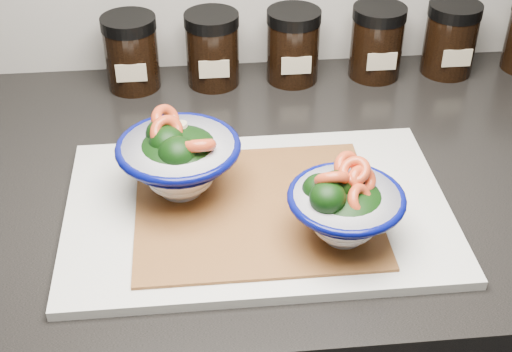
{
  "coord_description": "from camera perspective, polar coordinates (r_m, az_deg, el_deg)",
  "views": [
    {
      "loc": [
        -0.15,
        0.71,
        1.44
      ],
      "look_at": [
        -0.08,
        1.35,
        0.96
      ],
      "focal_mm": 50.0,
      "sensor_mm": 36.0,
      "label": 1
    }
  ],
  "objects": [
    {
      "name": "cutting_board",
      "position": [
        0.84,
        0.13,
        -2.7
      ],
      "size": [
        0.45,
        0.3,
        0.01
      ],
      "primitive_type": "cube",
      "color": "silver",
      "rests_on": "countertop"
    },
    {
      "name": "spice_jar_b",
      "position": [
        1.09,
        -3.5,
        10.11
      ],
      "size": [
        0.08,
        0.08,
        0.11
      ],
      "color": "black",
      "rests_on": "countertop"
    },
    {
      "name": "spice_jar_e",
      "position": [
        1.16,
        15.29,
        10.56
      ],
      "size": [
        0.08,
        0.08,
        0.11
      ],
      "color": "black",
      "rests_on": "countertop"
    },
    {
      "name": "spice_jar_a",
      "position": [
        1.1,
        -9.94,
        9.71
      ],
      "size": [
        0.08,
        0.08,
        0.11
      ],
      "color": "black",
      "rests_on": "countertop"
    },
    {
      "name": "spice_jar_c",
      "position": [
        1.1,
        2.98,
        10.39
      ],
      "size": [
        0.08,
        0.08,
        0.11
      ],
      "color": "black",
      "rests_on": "countertop"
    },
    {
      "name": "bowl_left",
      "position": [
        0.84,
        -6.26,
        1.44
      ],
      "size": [
        0.15,
        0.15,
        0.1
      ],
      "rotation": [
        0.0,
        0.0,
        -0.15
      ],
      "color": "white",
      "rests_on": "bamboo_mat"
    },
    {
      "name": "spice_jar_d",
      "position": [
        1.13,
        9.64,
        10.54
      ],
      "size": [
        0.08,
        0.08,
        0.11
      ],
      "color": "black",
      "rests_on": "countertop"
    },
    {
      "name": "countertop",
      "position": [
        0.94,
        4.39,
        -0.25
      ],
      "size": [
        3.5,
        0.6,
        0.04
      ],
      "primitive_type": "cube",
      "color": "black",
      "rests_on": "cabinet"
    },
    {
      "name": "bowl_right",
      "position": [
        0.77,
        7.05,
        -2.48
      ],
      "size": [
        0.13,
        0.13,
        0.1
      ],
      "rotation": [
        0.0,
        0.0,
        0.21
      ],
      "color": "white",
      "rests_on": "bamboo_mat"
    },
    {
      "name": "bamboo_mat",
      "position": [
        0.83,
        0.0,
        -2.55
      ],
      "size": [
        0.28,
        0.24,
        0.0
      ],
      "primitive_type": "cube",
      "color": "#A86A32",
      "rests_on": "cutting_board"
    }
  ]
}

